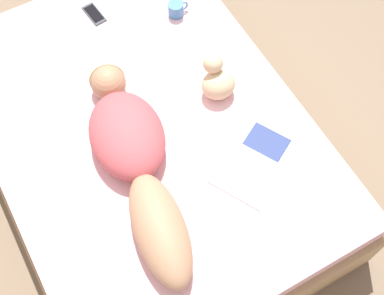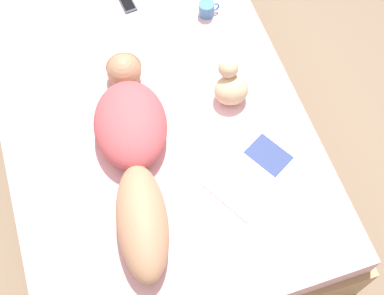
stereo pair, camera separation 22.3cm
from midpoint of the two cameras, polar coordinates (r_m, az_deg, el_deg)
name	(u,v)px [view 1 (the left image)]	position (r m, az deg, el deg)	size (l,w,h in m)	color
ground_plane	(152,170)	(3.10, -6.36, -2.61)	(12.00, 12.00, 0.00)	#7A6651
bed	(149,149)	(2.86, -6.89, -0.36)	(1.52, 2.08, 0.54)	tan
person	(135,159)	(2.44, -8.69, -1.43)	(0.44, 1.19, 0.19)	#A37556
open_magazine	(256,159)	(2.51, 4.39, -1.44)	(0.51, 0.45, 0.01)	white
coffee_mug	(176,9)	(2.99, -3.90, 14.38)	(0.12, 0.08, 0.08)	teal
cell_phone	(94,14)	(3.07, -12.52, 13.58)	(0.09, 0.16, 0.01)	#333842
plush_toy	(217,80)	(2.63, 0.28, 6.97)	(0.17, 0.19, 0.22)	#D1B289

